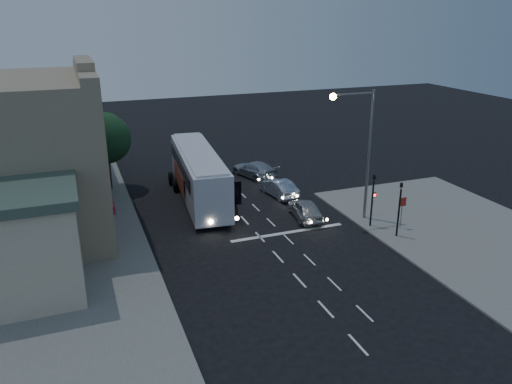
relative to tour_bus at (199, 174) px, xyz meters
name	(u,v)px	position (x,y,z in m)	size (l,w,h in m)	color
ground	(272,250)	(1.91, -10.14, -2.13)	(120.00, 120.00, 0.00)	black
sidewalk_near	(485,243)	(14.91, -14.14, -2.07)	(12.00, 24.00, 0.12)	slate
sidewalk_far	(48,230)	(-11.09, -2.14, -2.07)	(12.00, 50.00, 0.12)	slate
road_markings	(271,227)	(3.19, -6.84, -2.12)	(8.00, 30.55, 0.01)	silver
tour_bus	(199,174)	(0.00, 0.00, 0.00)	(3.85, 13.03, 3.94)	silver
car_suv	(305,209)	(6.05, -6.34, -1.43)	(1.65, 4.11, 1.40)	#B5B5B5
car_sedan_a	(279,188)	(6.12, -1.39, -1.45)	(1.45, 4.14, 1.37)	#B1B8C9
car_sedan_b	(255,169)	(6.04, 3.82, -1.42)	(1.97, 4.85, 1.41)	#AAAFBB
traffic_signal_main	(373,194)	(9.51, -9.37, 0.29)	(0.25, 0.35, 4.10)	black
traffic_signal_side	(400,203)	(10.21, -11.34, 0.29)	(0.18, 0.15, 4.10)	black
regulatory_sign	(402,208)	(11.21, -10.38, -0.53)	(0.45, 0.12, 2.20)	slate
streetlight	(362,141)	(9.25, -7.94, 3.60)	(3.32, 0.44, 9.00)	slate
main_building	(20,158)	(-12.05, -2.14, 3.03)	(10.12, 12.00, 11.00)	gray
low_building_south	(4,246)	(-12.59, -10.64, 0.87)	(7.40, 5.40, 5.70)	beige
low_building_north	(38,142)	(-11.59, 9.86, 1.26)	(9.40, 9.40, 6.50)	beige
street_tree	(105,137)	(-6.30, 4.88, 2.37)	(4.00, 4.00, 6.20)	black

